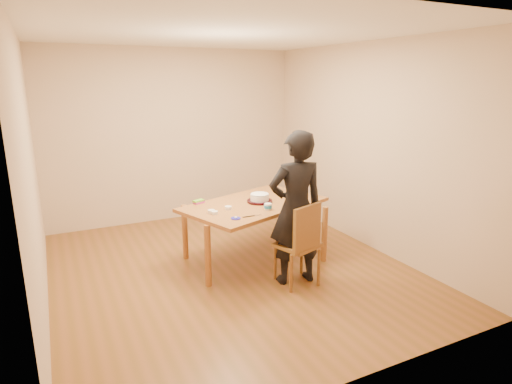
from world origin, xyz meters
name	(u,v)px	position (x,y,z in m)	size (l,w,h in m)	color
room_shell	(218,154)	(0.00, 0.34, 1.35)	(4.00, 4.50, 2.70)	brown
dining_table	(254,204)	(0.38, 0.12, 0.73)	(1.71, 1.01, 0.04)	brown
dining_chair	(297,245)	(0.53, -0.65, 0.45)	(0.41, 0.41, 0.04)	brown
cake_plate	(260,201)	(0.45, 0.12, 0.76)	(0.31, 0.31, 0.02)	#B70C38
cake	(260,197)	(0.45, 0.12, 0.81)	(0.23, 0.23, 0.07)	white
frosting_dome	(260,194)	(0.45, 0.12, 0.86)	(0.22, 0.22, 0.03)	white
frosting_tub	(268,207)	(0.39, -0.21, 0.79)	(0.08, 0.08, 0.08)	white
frosting_lid	(236,218)	(-0.08, -0.35, 0.76)	(0.11, 0.11, 0.01)	#1E1AAF
frosting_dollop	(236,217)	(-0.08, -0.35, 0.77)	(0.04, 0.04, 0.02)	white
ramekin_green	(215,213)	(-0.23, -0.10, 0.77)	(0.07, 0.07, 0.04)	white
ramekin_yellow	(228,208)	(-0.02, 0.00, 0.77)	(0.08, 0.08, 0.04)	white
ramekin_multi	(211,211)	(-0.24, -0.04, 0.77)	(0.08, 0.08, 0.04)	white
candy_box_pink	(199,202)	(-0.24, 0.40, 0.76)	(0.13, 0.07, 0.02)	#F2398F
candy_box_green	(198,201)	(-0.24, 0.41, 0.78)	(0.13, 0.07, 0.02)	green
spatula	(249,216)	(0.08, -0.35, 0.75)	(0.14, 0.01, 0.01)	black
person	(296,208)	(0.53, -0.61, 0.86)	(0.62, 0.41, 1.71)	black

